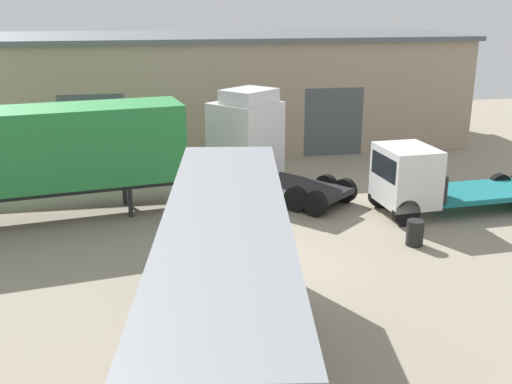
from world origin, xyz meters
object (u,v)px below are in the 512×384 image
container_trailer_blue (227,274)px  flatbed_truck_white (432,181)px  container_trailer_green (12,153)px  tractor_unit_white (253,144)px  oil_drum (415,233)px

container_trailer_blue → flatbed_truck_white: bearing=143.6°
container_trailer_green → container_trailer_blue: bearing=-69.3°
container_trailer_green → flatbed_truck_white: bearing=-15.9°
tractor_unit_white → oil_drum: size_ratio=7.11×
tractor_unit_white → container_trailer_blue: 13.71m
flatbed_truck_white → container_trailer_blue: 13.10m
container_trailer_green → oil_drum: (13.62, -4.73, -2.24)m
oil_drum → container_trailer_green: bearing=160.9°
container_trailer_green → flatbed_truck_white: size_ratio=1.63×
container_trailer_green → oil_drum: container_trailer_green is taller
flatbed_truck_white → tractor_unit_white: bearing=-37.2°
flatbed_truck_white → container_trailer_blue: (-9.20, -9.25, 1.20)m
container_trailer_green → container_trailer_blue: (6.38, -11.02, -0.19)m
tractor_unit_white → flatbed_truck_white: tractor_unit_white is taller
container_trailer_green → container_trailer_blue: container_trailer_green is taller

